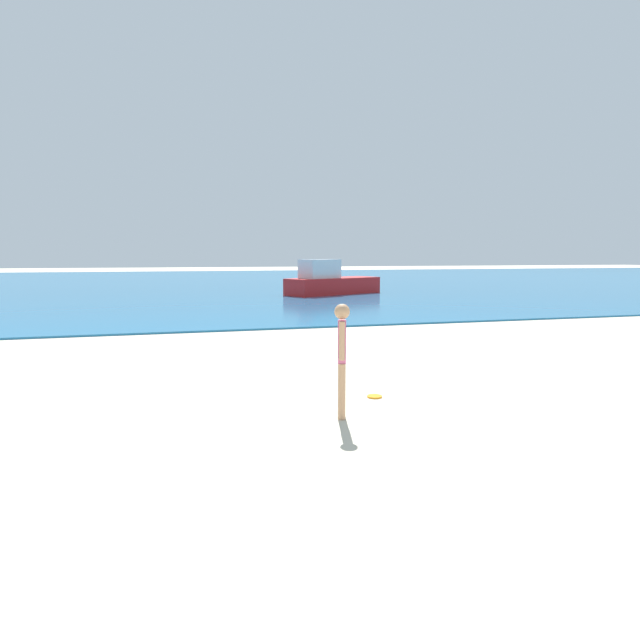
# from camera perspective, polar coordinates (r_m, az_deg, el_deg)

# --- Properties ---
(water) EXTENTS (160.00, 60.00, 0.06)m
(water) POSITION_cam_1_polar(r_m,az_deg,el_deg) (45.75, -11.99, 4.08)
(water) COLOR #1E6B9E
(water) RESTS_ON ground
(person_standing) EXTENTS (0.21, 0.35, 1.59)m
(person_standing) POSITION_cam_1_polar(r_m,az_deg,el_deg) (7.25, 2.37, -3.65)
(person_standing) COLOR tan
(person_standing) RESTS_ON ground
(frisbee) EXTENTS (0.23, 0.23, 0.03)m
(frisbee) POSITION_cam_1_polar(r_m,az_deg,el_deg) (8.53, 5.90, -8.20)
(frisbee) COLOR orange
(frisbee) RESTS_ON ground
(boat_near) EXTENTS (5.97, 4.14, 1.95)m
(boat_near) POSITION_cam_1_polar(r_m,az_deg,el_deg) (29.78, 1.14, 4.10)
(boat_near) COLOR red
(boat_near) RESTS_ON water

